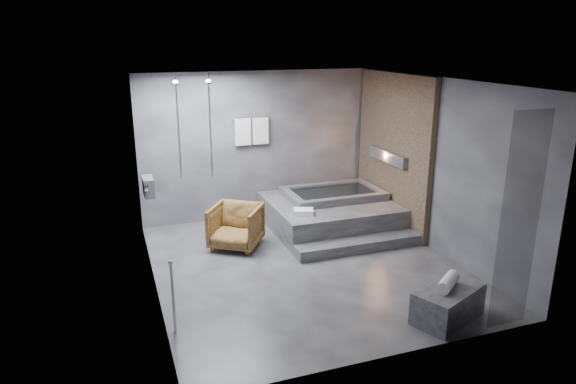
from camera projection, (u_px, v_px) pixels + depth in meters
name	position (u px, v px, depth m)	size (l,w,h in m)	color
room	(325.00, 151.00, 7.78)	(5.00, 5.04, 2.82)	#2C2C2E
tub_deck	(330.00, 214.00, 9.50)	(2.20, 2.00, 0.50)	#313133
tub_step	(359.00, 245.00, 8.49)	(2.20, 0.36, 0.18)	#313133
concrete_bench	(448.00, 304.00, 6.38)	(0.94, 0.51, 0.42)	#323234
driftwood_chair	(236.00, 226.00, 8.54)	(0.78, 0.80, 0.73)	#3E280F
rolled_towel	(448.00, 282.00, 6.30)	(0.16, 0.16, 0.45)	white
deck_towel	(303.00, 212.00, 8.71)	(0.33, 0.24, 0.09)	white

